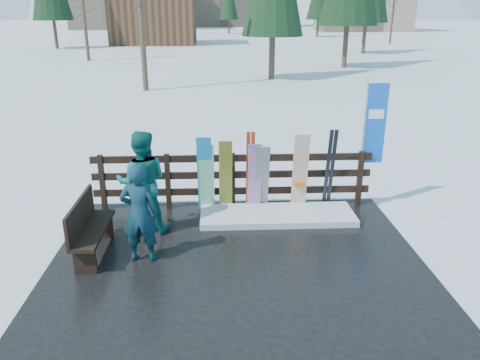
{
  "coord_description": "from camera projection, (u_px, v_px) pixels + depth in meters",
  "views": [
    {
      "loc": [
        -0.27,
        -6.66,
        3.87
      ],
      "look_at": [
        0.09,
        1.0,
        1.1
      ],
      "focal_mm": 35.0,
      "sensor_mm": 36.0,
      "label": 1
    }
  ],
  "objects": [
    {
      "name": "snowboard_1",
      "position": [
        207.0,
        179.0,
        9.16
      ],
      "size": [
        0.29,
        0.23,
        1.41
      ],
      "primitive_type": "cube",
      "rotation": [
        0.14,
        0.0,
        0.0
      ],
      "color": "silver",
      "rests_on": "deck"
    },
    {
      "name": "snowboard_5",
      "position": [
        300.0,
        173.0,
        9.21
      ],
      "size": [
        0.3,
        0.24,
        1.6
      ],
      "primitive_type": "cube",
      "rotation": [
        0.13,
        0.0,
        0.0
      ],
      "color": "white",
      "rests_on": "deck"
    },
    {
      "name": "fence",
      "position": [
        233.0,
        177.0,
        9.4
      ],
      "size": [
        5.6,
        0.1,
        1.15
      ],
      "color": "black",
      "rests_on": "deck"
    },
    {
      "name": "ski_pair_a",
      "position": [
        250.0,
        171.0,
        9.22
      ],
      "size": [
        0.16,
        0.17,
        1.64
      ],
      "color": "#AB3515",
      "rests_on": "deck"
    },
    {
      "name": "person_front",
      "position": [
        139.0,
        213.0,
        7.32
      ],
      "size": [
        0.61,
        0.41,
        1.63
      ],
      "primitive_type": "imported",
      "rotation": [
        0.0,
        0.0,
        3.11
      ],
      "color": "#14474E",
      "rests_on": "deck"
    },
    {
      "name": "snowboard_4",
      "position": [
        262.0,
        178.0,
        9.21
      ],
      "size": [
        0.28,
        0.38,
        1.39
      ],
      "primitive_type": "cube",
      "rotation": [
        0.25,
        0.0,
        0.0
      ],
      "color": "black",
      "rests_on": "deck"
    },
    {
      "name": "person_back",
      "position": [
        142.0,
        182.0,
        8.28
      ],
      "size": [
        0.93,
        0.74,
        1.88
      ],
      "primitive_type": "imported",
      "rotation": [
        0.0,
        0.0,
        3.17
      ],
      "color": "#10645C",
      "rests_on": "deck"
    },
    {
      "name": "bench",
      "position": [
        88.0,
        226.0,
        7.57
      ],
      "size": [
        0.41,
        1.5,
        0.97
      ],
      "color": "black",
      "rests_on": "deck"
    },
    {
      "name": "snow_patch",
      "position": [
        277.0,
        215.0,
        9.08
      ],
      "size": [
        2.97,
        1.0,
        0.12
      ],
      "primitive_type": "cube",
      "color": "white",
      "rests_on": "deck"
    },
    {
      "name": "deck",
      "position": [
        237.0,
        262.0,
        7.57
      ],
      "size": [
        6.0,
        5.0,
        0.08
      ],
      "primitive_type": "cube",
      "color": "black",
      "rests_on": "ground"
    },
    {
      "name": "ground",
      "position": [
        237.0,
        265.0,
        7.59
      ],
      "size": [
        700.0,
        700.0,
        0.0
      ],
      "primitive_type": "plane",
      "color": "white",
      "rests_on": "ground"
    },
    {
      "name": "ski_pair_b",
      "position": [
        330.0,
        169.0,
        9.29
      ],
      "size": [
        0.16,
        0.33,
        1.68
      ],
      "color": "black",
      "rests_on": "deck"
    },
    {
      "name": "rental_flag",
      "position": [
        372.0,
        129.0,
        9.25
      ],
      "size": [
        0.45,
        0.04,
        2.6
      ],
      "color": "silver",
      "rests_on": "deck"
    },
    {
      "name": "snowboard_3",
      "position": [
        254.0,
        178.0,
        9.2
      ],
      "size": [
        0.27,
        0.25,
        1.43
      ],
      "primitive_type": "cube",
      "rotation": [
        0.16,
        0.0,
        0.0
      ],
      "color": "silver",
      "rests_on": "deck"
    },
    {
      "name": "snowboard_0",
      "position": [
        205.0,
        175.0,
        9.13
      ],
      "size": [
        0.28,
        0.31,
        1.58
      ],
      "primitive_type": "cube",
      "rotation": [
        0.18,
        0.0,
        0.0
      ],
      "color": "#1792C3",
      "rests_on": "deck"
    },
    {
      "name": "snowboard_2",
      "position": [
        226.0,
        176.0,
        9.16
      ],
      "size": [
        0.26,
        0.36,
        1.51
      ],
      "primitive_type": "cube",
      "rotation": [
        0.22,
        0.0,
        0.0
      ],
      "color": "yellow",
      "rests_on": "deck"
    }
  ]
}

